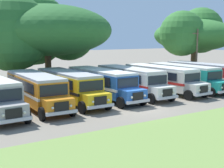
% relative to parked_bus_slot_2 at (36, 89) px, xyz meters
% --- Properties ---
extents(ground_plane, '(220.00, 220.00, 0.00)m').
position_rel_parked_bus_slot_2_xyz_m(ground_plane, '(6.91, -5.75, -1.58)').
color(ground_plane, slate).
extents(parked_bus_slot_2, '(2.96, 10.88, 2.82)m').
position_rel_parked_bus_slot_2_xyz_m(parked_bus_slot_2, '(0.00, 0.00, 0.00)').
color(parked_bus_slot_2, orange).
rests_on(parked_bus_slot_2, ground_plane).
extents(parked_bus_slot_3, '(2.69, 10.84, 2.82)m').
position_rel_parked_bus_slot_2_xyz_m(parked_bus_slot_3, '(3.27, 0.31, 0.00)').
color(parked_bus_slot_3, yellow).
rests_on(parked_bus_slot_3, ground_plane).
extents(parked_bus_slot_4, '(2.81, 10.85, 2.82)m').
position_rel_parked_bus_slot_2_xyz_m(parked_bus_slot_4, '(6.79, 0.19, 0.00)').
color(parked_bus_slot_4, '#23519E').
rests_on(parked_bus_slot_4, ground_plane).
extents(parked_bus_slot_5, '(2.88, 10.86, 2.82)m').
position_rel_parked_bus_slot_2_xyz_m(parked_bus_slot_5, '(10.28, 0.11, 0.00)').
color(parked_bus_slot_5, silver).
rests_on(parked_bus_slot_5, ground_plane).
extents(parked_bus_slot_6, '(3.08, 10.89, 2.82)m').
position_rel_parked_bus_slot_2_xyz_m(parked_bus_slot_6, '(14.07, -0.41, 0.00)').
color(parked_bus_slot_6, silver).
rests_on(parked_bus_slot_6, ground_plane).
extents(parked_bus_slot_7, '(2.76, 10.85, 2.82)m').
position_rel_parked_bus_slot_2_xyz_m(parked_bus_slot_7, '(17.37, -0.55, 0.00)').
color(parked_bus_slot_7, teal).
rests_on(parked_bus_slot_7, ground_plane).
extents(parked_bus_slot_8, '(3.08, 10.89, 2.82)m').
position_rel_parked_bus_slot_2_xyz_m(parked_bus_slot_8, '(21.16, -0.02, 0.00)').
color(parked_bus_slot_8, red).
rests_on(parked_bus_slot_8, ground_plane).
extents(broad_shade_tree, '(16.43, 18.13, 11.91)m').
position_rel_parked_bus_slot_2_xyz_m(broad_shade_tree, '(4.72, 11.38, 5.21)').
color(broad_shade_tree, brown).
rests_on(broad_shade_tree, ground_plane).
extents(secondary_tree, '(13.15, 12.10, 10.63)m').
position_rel_parked_bus_slot_2_xyz_m(secondary_tree, '(27.63, 7.96, 4.90)').
color(secondary_tree, brown).
rests_on(secondary_tree, ground_plane).
extents(utility_pole, '(1.80, 0.20, 7.07)m').
position_rel_parked_bus_slot_2_xyz_m(utility_pole, '(23.45, 3.10, 2.20)').
color(utility_pole, brown).
rests_on(utility_pole, ground_plane).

